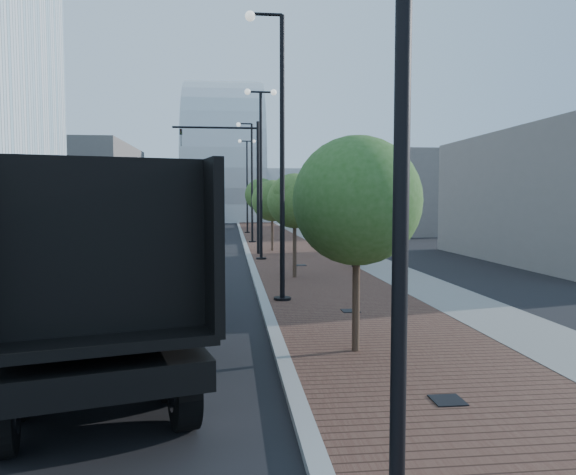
{
  "coord_description": "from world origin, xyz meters",
  "views": [
    {
      "loc": [
        -1.05,
        -7.06,
        3.34
      ],
      "look_at": [
        1.0,
        12.0,
        2.0
      ],
      "focal_mm": 33.36,
      "sensor_mm": 36.0,
      "label": 1
    }
  ],
  "objects": [
    {
      "name": "tree_3",
      "position": [
        1.65,
        39.02,
        3.8
      ],
      "size": [
        2.84,
        2.84,
        5.23
      ],
      "color": "#382619",
      "rests_on": "ground"
    },
    {
      "name": "dump_truck",
      "position": [
        -4.84,
        7.61,
        1.63
      ],
      "size": [
        6.34,
        14.19,
        3.87
      ],
      "rotation": [
        0.0,
        0.0,
        0.26
      ],
      "color": "black",
      "rests_on": "ground"
    },
    {
      "name": "tree_0",
      "position": [
        1.65,
        4.02,
        3.32
      ],
      "size": [
        2.74,
        2.74,
        4.7
      ],
      "color": "#382619",
      "rests_on": "ground"
    },
    {
      "name": "utility_cover_2",
      "position": [
        2.4,
        19.0,
        0.13
      ],
      "size": [
        0.5,
        0.5,
        0.02
      ],
      "primitive_type": "cube",
      "color": "black",
      "rests_on": "sidewalk"
    },
    {
      "name": "streetlight_0",
      "position": [
        0.6,
        -2.0,
        4.82
      ],
      "size": [
        1.72,
        0.56,
        9.28
      ],
      "color": "black",
      "rests_on": "ground"
    },
    {
      "name": "tree_2",
      "position": [
        1.65,
        27.02,
        3.3
      ],
      "size": [
        2.64,
        2.63,
        4.63
      ],
      "color": "#382619",
      "rests_on": "ground"
    },
    {
      "name": "ground",
      "position": [
        0.0,
        0.0,
        0.0
      ],
      "size": [
        220.0,
        220.0,
        0.0
      ],
      "primitive_type": "plane",
      "color": "black"
    },
    {
      "name": "streetlight_2",
      "position": [
        0.6,
        22.0,
        4.82
      ],
      "size": [
        1.72,
        0.56,
        9.28
      ],
      "color": "black",
      "rests_on": "ground"
    },
    {
      "name": "commercial_block_nw",
      "position": [
        -20.0,
        60.0,
        5.0
      ],
      "size": [
        14.0,
        20.0,
        10.0
      ],
      "primitive_type": "cube",
      "color": "#615B58",
      "rests_on": "ground"
    },
    {
      "name": "dark_car_far",
      "position": [
        -4.26,
        44.31,
        0.78
      ],
      "size": [
        2.53,
        5.48,
        1.55
      ],
      "primitive_type": "imported",
      "rotation": [
        0.0,
        0.0,
        0.07
      ],
      "color": "black",
      "rests_on": "ground"
    },
    {
      "name": "utility_cover_0",
      "position": [
        2.4,
        1.0,
        0.13
      ],
      "size": [
        0.5,
        0.5,
        0.02
      ],
      "primitive_type": "cube",
      "color": "black",
      "rests_on": "sidewalk"
    },
    {
      "name": "tree_1",
      "position": [
        1.65,
        15.02,
        3.3
      ],
      "size": [
        2.34,
        2.28,
        4.46
      ],
      "color": "#382619",
      "rests_on": "ground"
    },
    {
      "name": "streetlight_1",
      "position": [
        0.49,
        10.0,
        4.34
      ],
      "size": [
        1.44,
        0.56,
        9.21
      ],
      "color": "black",
      "rests_on": "ground"
    },
    {
      "name": "streetlight_4",
      "position": [
        0.6,
        46.0,
        4.82
      ],
      "size": [
        1.72,
        0.56,
        9.28
      ],
      "color": "black",
      "rests_on": "ground"
    },
    {
      "name": "traffic_mast",
      "position": [
        -0.3,
        25.0,
        4.98
      ],
      "size": [
        5.09,
        0.2,
        8.0
      ],
      "color": "black",
      "rests_on": "ground"
    },
    {
      "name": "dark_car_mid",
      "position": [
        -6.19,
        27.8,
        0.72
      ],
      "size": [
        3.71,
        5.64,
        1.44
      ],
      "primitive_type": "imported",
      "rotation": [
        0.0,
        0.0,
        -0.28
      ],
      "color": "black",
      "rests_on": "ground"
    },
    {
      "name": "sidewalk",
      "position": [
        3.5,
        40.0,
        0.06
      ],
      "size": [
        7.0,
        140.0,
        0.12
      ],
      "primitive_type": "cube",
      "color": "#4C2D23",
      "rests_on": "ground"
    },
    {
      "name": "curb",
      "position": [
        0.0,
        40.0,
        0.07
      ],
      "size": [
        0.3,
        140.0,
        0.14
      ],
      "primitive_type": "cube",
      "color": "gray",
      "rests_on": "ground"
    },
    {
      "name": "convention_center",
      "position": [
        -2.0,
        85.0,
        6.0
      ],
      "size": [
        50.0,
        30.0,
        50.0
      ],
      "color": "#B3BABE",
      "rests_on": "ground"
    },
    {
      "name": "concrete_strip",
      "position": [
        6.2,
        40.0,
        0.07
      ],
      "size": [
        2.4,
        140.0,
        0.13
      ],
      "primitive_type": "cube",
      "color": "slate",
      "rests_on": "ground"
    },
    {
      "name": "commercial_block_ne",
      "position": [
        16.0,
        50.0,
        4.0
      ],
      "size": [
        12.0,
        22.0,
        8.0
      ],
      "primitive_type": "cube",
      "color": "slate",
      "rests_on": "ground"
    },
    {
      "name": "west_sidewalk",
      "position": [
        -13.0,
        40.0,
        0.06
      ],
      "size": [
        4.0,
        140.0,
        0.12
      ],
      "primitive_type": "cube",
      "color": "slate",
      "rests_on": "ground"
    },
    {
      "name": "pedestrian",
      "position": [
        4.92,
        18.14,
        0.91
      ],
      "size": [
        0.75,
        0.58,
        1.83
      ],
      "primitive_type": "imported",
      "rotation": [
        0.0,
        0.0,
        3.38
      ],
      "color": "black",
      "rests_on": "ground"
    },
    {
      "name": "white_sedan",
      "position": [
        -5.25,
        18.46,
        0.75
      ],
      "size": [
        3.28,
        4.82,
        1.5
      ],
      "primitive_type": "imported",
      "rotation": [
        0.0,
        0.0,
        0.41
      ],
      "color": "silver",
      "rests_on": "ground"
    },
    {
      "name": "utility_cover_1",
      "position": [
        2.4,
        8.0,
        0.13
      ],
      "size": [
        0.5,
        0.5,
        0.02
      ],
      "primitive_type": "cube",
      "color": "black",
      "rests_on": "sidewalk"
    },
    {
      "name": "streetlight_3",
      "position": [
        0.49,
        34.0,
        4.34
      ],
      "size": [
        1.44,
        0.56,
        9.21
      ],
      "color": "black",
      "rests_on": "ground"
    }
  ]
}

